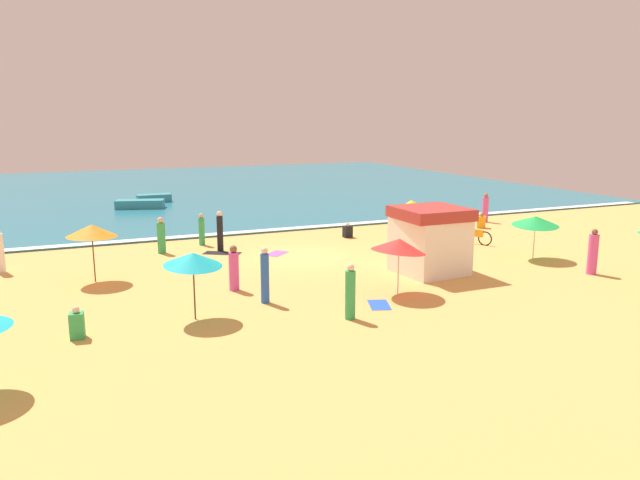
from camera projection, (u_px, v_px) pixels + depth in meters
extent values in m
plane|color=#E0A856|center=(297.00, 257.00, 26.93)|extent=(60.00, 60.00, 0.00)
cube|color=teal|center=(180.00, 189.00, 52.09)|extent=(60.00, 44.00, 0.10)
cube|color=white|center=(255.00, 231.00, 32.57)|extent=(57.00, 0.70, 0.01)
cube|color=white|center=(430.00, 246.00, 24.00)|extent=(2.65, 2.61, 2.20)
cube|color=#A5332D|center=(431.00, 213.00, 23.74)|extent=(2.63, 2.59, 0.45)
cylinder|color=#4C3823|center=(93.00, 254.00, 22.67)|extent=(0.05, 0.05, 2.16)
cone|color=orange|center=(92.00, 231.00, 22.49)|extent=(1.96, 1.95, 0.51)
cylinder|color=#4C3823|center=(411.00, 223.00, 29.28)|extent=(0.05, 0.05, 2.17)
cone|color=yellow|center=(411.00, 205.00, 29.10)|extent=(2.05, 2.04, 0.54)
cylinder|color=#4C3823|center=(194.00, 287.00, 18.43)|extent=(0.05, 0.05, 2.07)
cone|color=#19B7C6|center=(193.00, 259.00, 18.25)|extent=(2.36, 2.37, 0.56)
cylinder|color=silver|center=(398.00, 267.00, 21.09)|extent=(0.05, 0.05, 1.95)
cone|color=red|center=(399.00, 245.00, 20.93)|extent=(2.21, 2.18, 0.67)
cylinder|color=silver|center=(534.00, 238.00, 26.39)|extent=(0.05, 0.05, 1.87)
cone|color=green|center=(535.00, 221.00, 26.24)|extent=(2.77, 2.78, 0.58)
torus|color=black|center=(485.00, 239.00, 29.38)|extent=(0.39, 0.67, 0.72)
torus|color=black|center=(464.00, 236.00, 30.06)|extent=(0.39, 0.67, 0.72)
cube|color=orange|center=(475.00, 233.00, 29.68)|extent=(0.46, 0.81, 0.36)
cylinder|color=#D84CA5|center=(593.00, 254.00, 23.88)|extent=(0.47, 0.47, 1.60)
sphere|color=brown|center=(595.00, 232.00, 23.70)|extent=(0.24, 0.24, 0.24)
cube|color=green|center=(77.00, 326.00, 16.94)|extent=(0.44, 0.44, 0.75)
sphere|color=beige|center=(76.00, 310.00, 16.85)|extent=(0.21, 0.21, 0.21)
cube|color=orange|center=(481.00, 222.00, 34.05)|extent=(0.63, 0.63, 0.65)
sphere|color=#9E6B47|center=(482.00, 215.00, 33.96)|extent=(0.22, 0.22, 0.22)
cylinder|color=green|center=(350.00, 295.00, 18.51)|extent=(0.38, 0.38, 1.54)
sphere|color=beige|center=(351.00, 267.00, 18.33)|extent=(0.23, 0.23, 0.23)
cylinder|color=green|center=(202.00, 231.00, 29.36)|extent=(0.35, 0.35, 1.36)
sphere|color=#DBA884|center=(201.00, 216.00, 29.20)|extent=(0.22, 0.22, 0.22)
cylinder|color=blue|center=(265.00, 278.00, 20.13)|extent=(0.30, 0.30, 1.69)
sphere|color=beige|center=(264.00, 251.00, 19.94)|extent=(0.23, 0.23, 0.23)
cylinder|color=green|center=(161.00, 238.00, 27.60)|extent=(0.38, 0.38, 1.42)
sphere|color=#DBA884|center=(160.00, 220.00, 27.43)|extent=(0.28, 0.28, 0.28)
cylinder|color=black|center=(220.00, 234.00, 28.01)|extent=(0.30, 0.30, 1.65)
sphere|color=beige|center=(219.00, 214.00, 27.83)|extent=(0.25, 0.25, 0.25)
cube|color=black|center=(348.00, 232.00, 31.34)|extent=(0.42, 0.42, 0.59)
sphere|color=beige|center=(348.00, 224.00, 31.26)|extent=(0.21, 0.21, 0.21)
cylinder|color=#D84CA5|center=(234.00, 271.00, 21.64)|extent=(0.37, 0.37, 1.40)
sphere|color=brown|center=(233.00, 249.00, 21.48)|extent=(0.27, 0.27, 0.27)
cylinder|color=#D84CA5|center=(485.00, 210.00, 35.89)|extent=(0.51, 0.51, 1.49)
sphere|color=#9E6B47|center=(486.00, 195.00, 35.72)|extent=(0.26, 0.26, 0.26)
cube|color=#D84CA5|center=(276.00, 254.00, 27.60)|extent=(1.35, 1.30, 0.01)
cube|color=white|center=(459.00, 227.00, 34.43)|extent=(1.61, 1.00, 0.01)
cube|color=blue|center=(379.00, 305.00, 20.04)|extent=(1.01, 1.31, 0.01)
cube|color=black|center=(222.00, 253.00, 27.68)|extent=(1.81, 1.52, 0.01)
cube|color=teal|center=(140.00, 204.00, 40.78)|extent=(3.35, 2.00, 0.57)
cube|color=teal|center=(154.00, 198.00, 43.83)|extent=(2.42, 1.10, 0.56)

